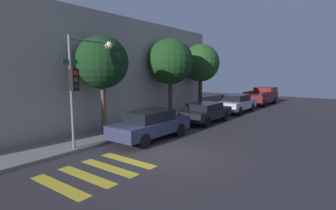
{
  "coord_description": "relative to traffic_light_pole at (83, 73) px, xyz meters",
  "views": [
    {
      "loc": [
        -8.3,
        -6.2,
        3.38
      ],
      "look_at": [
        2.89,
        2.1,
        1.6
      ],
      "focal_mm": 28.0,
      "sensor_mm": 36.0,
      "label": 1
    }
  ],
  "objects": [
    {
      "name": "tree_far_end",
      "position": [
        12.2,
        1.2,
        0.76
      ],
      "size": [
        3.05,
        3.05,
        5.62
      ],
      "color": "#42301E",
      "rests_on": "ground"
    },
    {
      "name": "sedan_far_end",
      "position": [
        13.99,
        -1.27,
        -2.51
      ],
      "size": [
        4.62,
        1.83,
        1.49
      ],
      "color": "#B7BABF",
      "rests_on": "ground"
    },
    {
      "name": "tree_near_corner",
      "position": [
        2.04,
        1.2,
        0.54
      ],
      "size": [
        2.7,
        2.7,
        5.21
      ],
      "color": "brown",
      "rests_on": "ground"
    },
    {
      "name": "pickup_truck",
      "position": [
        20.81,
        -1.27,
        -2.42
      ],
      "size": [
        5.61,
        2.02,
        1.72
      ],
      "color": "maroon",
      "rests_on": "ground"
    },
    {
      "name": "traffic_light_pole",
      "position": [
        0.0,
        0.0,
        0.0
      ],
      "size": [
        2.6,
        0.56,
        4.85
      ],
      "color": "slate",
      "rests_on": "ground"
    },
    {
      "name": "sedan_middle",
      "position": [
        8.58,
        -1.27,
        -2.58
      ],
      "size": [
        4.47,
        1.84,
        1.31
      ],
      "color": "black",
      "rests_on": "ground"
    },
    {
      "name": "ground_plane",
      "position": [
        1.48,
        -3.37,
        -3.3
      ],
      "size": [
        60.0,
        60.0,
        0.0
      ],
      "primitive_type": "plane",
      "color": "#2D2B30"
    },
    {
      "name": "tree_midblock",
      "position": [
        7.95,
        1.2,
        0.76
      ],
      "size": [
        3.16,
        3.16,
        5.66
      ],
      "color": "#4C3823",
      "rests_on": "ground"
    },
    {
      "name": "sidewalk",
      "position": [
        1.48,
        0.89,
        -3.23
      ],
      "size": [
        26.0,
        2.11,
        0.14
      ],
      "primitive_type": "cube",
      "color": "slate",
      "rests_on": "ground"
    },
    {
      "name": "building_row",
      "position": [
        1.48,
        5.34,
        0.06
      ],
      "size": [
        26.0,
        6.0,
        6.72
      ],
      "primitive_type": "cube",
      "color": "#A89E8E",
      "rests_on": "ground"
    },
    {
      "name": "sedan_near_corner",
      "position": [
        2.93,
        -1.27,
        -2.52
      ],
      "size": [
        4.55,
        1.76,
        1.47
      ],
      "color": "#2D3351",
      "rests_on": "ground"
    },
    {
      "name": "crosswalk",
      "position": [
        -1.39,
        -2.57,
        -3.3
      ],
      "size": [
        3.3,
        2.6,
        0.0
      ],
      "color": "gold",
      "rests_on": "ground"
    }
  ]
}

